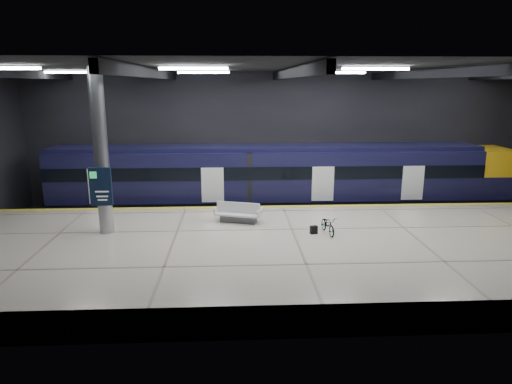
{
  "coord_description": "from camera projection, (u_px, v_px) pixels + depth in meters",
  "views": [
    {
      "loc": [
        -2.53,
        -19.98,
        7.31
      ],
      "look_at": [
        -1.46,
        1.5,
        2.2
      ],
      "focal_mm": 32.0,
      "sensor_mm": 36.0,
      "label": 1
    }
  ],
  "objects": [
    {
      "name": "ground",
      "position": [
        289.0,
        245.0,
        21.23
      ],
      "size": [
        30.0,
        30.0,
        0.0
      ],
      "primitive_type": "plane",
      "color": "black",
      "rests_on": "ground"
    },
    {
      "name": "train",
      "position": [
        297.0,
        178.0,
        26.15
      ],
      "size": [
        29.4,
        2.84,
        3.79
      ],
      "color": "black",
      "rests_on": "ground"
    },
    {
      "name": "safety_strip",
      "position": [
        283.0,
        207.0,
        23.65
      ],
      "size": [
        30.0,
        0.4,
        0.01
      ],
      "primitive_type": "cube",
      "color": "gold",
      "rests_on": "platform"
    },
    {
      "name": "room_shell",
      "position": [
        291.0,
        121.0,
        19.91
      ],
      "size": [
        30.1,
        16.1,
        8.05
      ],
      "color": "black",
      "rests_on": "ground"
    },
    {
      "name": "bicycle",
      "position": [
        328.0,
        225.0,
        19.33
      ],
      "size": [
        0.73,
        1.54,
        0.78
      ],
      "primitive_type": "imported",
      "rotation": [
        0.0,
        0.0,
        0.15
      ],
      "color": "#99999E",
      "rests_on": "platform"
    },
    {
      "name": "pannier_bag",
      "position": [
        314.0,
        230.0,
        19.35
      ],
      "size": [
        0.33,
        0.24,
        0.35
      ],
      "primitive_type": "cube",
      "rotation": [
        0.0,
        0.0,
        0.22
      ],
      "color": "black",
      "rests_on": "platform"
    },
    {
      "name": "info_column",
      "position": [
        101.0,
        155.0,
        18.81
      ],
      "size": [
        0.9,
        0.78,
        6.9
      ],
      "color": "#9EA0A5",
      "rests_on": "platform"
    },
    {
      "name": "rails",
      "position": [
        278.0,
        211.0,
        26.56
      ],
      "size": [
        30.0,
        1.52,
        0.16
      ],
      "color": "gray",
      "rests_on": "ground"
    },
    {
      "name": "bench",
      "position": [
        238.0,
        215.0,
        20.98
      ],
      "size": [
        2.27,
        1.46,
        0.93
      ],
      "rotation": [
        0.0,
        0.0,
        -0.3
      ],
      "color": "#595B60",
      "rests_on": "platform"
    },
    {
      "name": "platform",
      "position": [
        296.0,
        253.0,
        18.68
      ],
      "size": [
        30.0,
        11.0,
        1.1
      ],
      "primitive_type": "cube",
      "color": "beige",
      "rests_on": "ground"
    }
  ]
}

